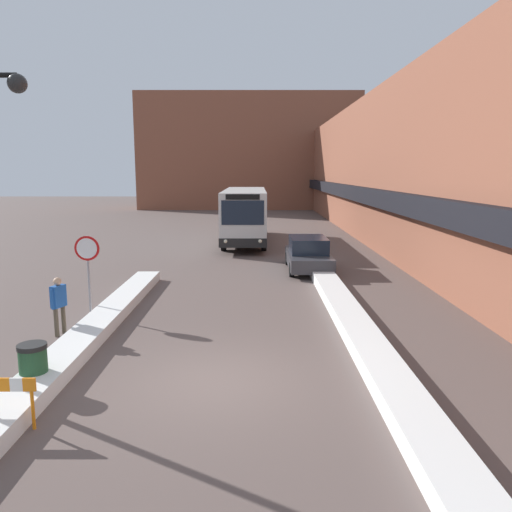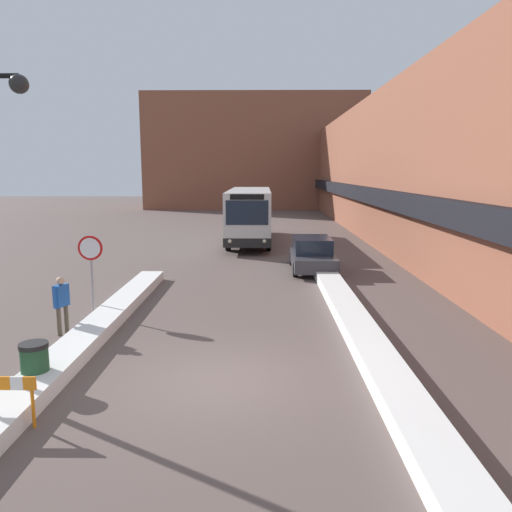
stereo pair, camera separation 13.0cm
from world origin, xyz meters
The scene contains 11 objects.
ground_plane centered at (0.00, 0.00, 0.00)m, with size 160.00×160.00×0.00m, color brown.
building_row_right centered at (9.97, 24.00, 4.51)m, with size 5.50×60.00×9.06m.
building_backdrop_far centered at (0.00, 51.88, 6.70)m, with size 26.00×8.00×13.41m.
snow_bank_left centered at (-3.60, 2.42, 0.17)m, with size 0.90×15.52×0.35m.
snow_bank_right centered at (3.60, 3.74, 0.19)m, with size 0.90×16.95×0.38m.
city_bus centered at (0.15, 21.25, 1.81)m, with size 2.56×11.02×3.31m.
parked_car_front centered at (3.20, 12.20, 0.74)m, with size 1.88×4.40×1.51m.
stop_sign centered at (-4.31, 4.98, 1.82)m, with size 0.76×0.08×2.50m.
pedestrian centered at (-4.52, 3.10, 0.97)m, with size 0.33×0.50×1.61m.
trash_bin centered at (-3.74, -0.30, 0.48)m, with size 0.59×0.59×0.95m.
construction_barricade centered at (-3.49, -1.97, 0.67)m, with size 1.10×0.06×0.94m.
Camera 1 is at (0.84, -10.02, 4.43)m, focal length 35.00 mm.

